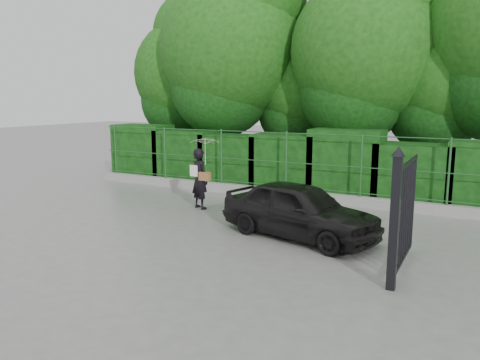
% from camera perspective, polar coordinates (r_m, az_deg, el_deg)
% --- Properties ---
extents(ground, '(80.00, 80.00, 0.00)m').
position_cam_1_polar(ground, '(10.96, -5.44, -6.51)').
color(ground, gray).
extents(kerb, '(14.00, 0.25, 0.30)m').
position_cam_1_polar(kerb, '(14.78, 4.14, -1.58)').
color(kerb, '#9E9E99').
rests_on(kerb, ground).
extents(fence, '(14.13, 0.06, 1.80)m').
position_cam_1_polar(fence, '(14.52, 4.99, 2.40)').
color(fence, '#225626').
rests_on(fence, kerb).
extents(hedge, '(14.20, 1.20, 2.15)m').
position_cam_1_polar(hedge, '(15.57, 5.46, 2.09)').
color(hedge, black).
rests_on(hedge, ground).
extents(trees, '(17.10, 6.15, 8.08)m').
position_cam_1_polar(trees, '(17.22, 12.43, 14.79)').
color(trees, black).
rests_on(trees, ground).
extents(gate, '(0.22, 2.33, 2.36)m').
position_cam_1_polar(gate, '(8.36, 18.88, -3.80)').
color(gate, black).
rests_on(gate, ground).
extents(woman, '(0.93, 0.86, 2.03)m').
position_cam_1_polar(woman, '(13.15, -4.58, 2.02)').
color(woman, black).
rests_on(woman, ground).
extents(car, '(3.97, 2.39, 1.26)m').
position_cam_1_polar(car, '(10.57, 7.23, -3.61)').
color(car, black).
rests_on(car, ground).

